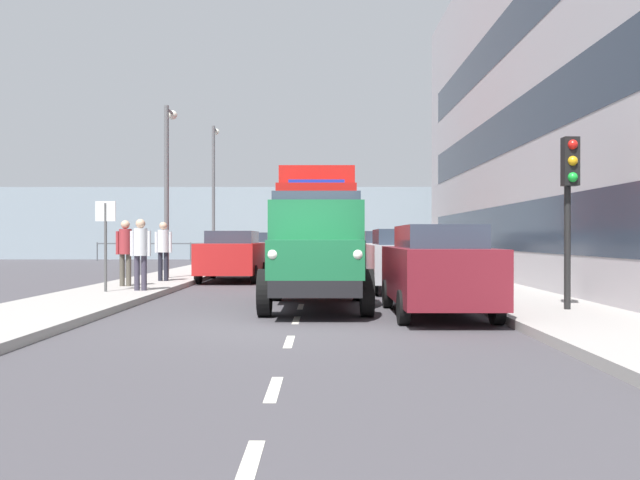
# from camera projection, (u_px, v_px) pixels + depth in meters

# --- Properties ---
(ground_plane) EXTENTS (80.00, 80.00, 0.00)m
(ground_plane) POSITION_uv_depth(u_px,v_px,m) (308.00, 284.00, 21.19)
(ground_plane) COLOR #423F44
(sidewalk_left) EXTENTS (2.50, 43.33, 0.15)m
(sidewalk_left) POSITION_uv_depth(u_px,v_px,m) (459.00, 282.00, 21.17)
(sidewalk_left) COLOR #9E9993
(sidewalk_left) RESTS_ON ground_plane
(sidewalk_right) EXTENTS (2.50, 43.33, 0.15)m
(sidewalk_right) POSITION_uv_depth(u_px,v_px,m) (157.00, 282.00, 21.21)
(sidewalk_right) COLOR #9E9993
(sidewalk_right) RESTS_ON ground_plane
(road_centreline_markings) EXTENTS (0.12, 39.82, 0.01)m
(road_centreline_markings) POSITION_uv_depth(u_px,v_px,m) (308.00, 285.00, 20.86)
(road_centreline_markings) COLOR silver
(road_centreline_markings) RESTS_ON ground_plane
(building_terrace) EXTENTS (8.46, 26.31, 11.89)m
(building_terrace) POSITION_uv_depth(u_px,v_px,m) (633.00, 97.00, 20.90)
(building_terrace) COLOR #B7B2B7
(building_terrace) RESTS_ON ground_plane
(sea_horizon) EXTENTS (80.00, 0.80, 5.00)m
(sea_horizon) POSITION_uv_depth(u_px,v_px,m) (316.00, 223.00, 45.85)
(sea_horizon) COLOR #84939E
(sea_horizon) RESTS_ON ground_plane
(seawall_railing) EXTENTS (28.08, 0.08, 1.20)m
(seawall_railing) POSITION_uv_depth(u_px,v_px,m) (315.00, 247.00, 42.25)
(seawall_railing) COLOR #4C5156
(seawall_railing) RESTS_ON ground_plane
(truck_vintage_green) EXTENTS (2.17, 5.64, 2.43)m
(truck_vintage_green) POSITION_uv_depth(u_px,v_px,m) (316.00, 253.00, 13.75)
(truck_vintage_green) COLOR black
(truck_vintage_green) RESTS_ON ground_plane
(lorry_cargo_red) EXTENTS (2.58, 8.20, 3.87)m
(lorry_cargo_red) POSITION_uv_depth(u_px,v_px,m) (317.00, 221.00, 23.48)
(lorry_cargo_red) COLOR red
(lorry_cargo_red) RESTS_ON ground_plane
(car_maroon_kerbside_near) EXTENTS (1.78, 4.46, 1.72)m
(car_maroon_kerbside_near) POSITION_uv_depth(u_px,v_px,m) (436.00, 269.00, 12.60)
(car_maroon_kerbside_near) COLOR maroon
(car_maroon_kerbside_near) RESTS_ON ground_plane
(car_silver_kerbside_1) EXTENTS (1.87, 3.90, 1.72)m
(car_silver_kerbside_1) POSITION_uv_depth(u_px,v_px,m) (401.00, 259.00, 18.28)
(car_silver_kerbside_1) COLOR #B7BABF
(car_silver_kerbside_1) RESTS_ON ground_plane
(car_white_kerbside_2) EXTENTS (1.81, 4.36, 1.72)m
(car_white_kerbside_2) POSITION_uv_depth(u_px,v_px,m) (382.00, 254.00, 24.10)
(car_white_kerbside_2) COLOR white
(car_white_kerbside_2) RESTS_ON ground_plane
(car_black_kerbside_3) EXTENTS (1.90, 3.90, 1.72)m
(car_black_kerbside_3) POSITION_uv_depth(u_px,v_px,m) (372.00, 251.00, 29.43)
(car_black_kerbside_3) COLOR black
(car_black_kerbside_3) RESTS_ON ground_plane
(car_red_oppositeside_0) EXTENTS (1.98, 4.59, 1.72)m
(car_red_oppositeside_0) POSITION_uv_depth(u_px,v_px,m) (232.00, 255.00, 22.79)
(car_red_oppositeside_0) COLOR #B21E1E
(car_red_oppositeside_0) RESTS_ON ground_plane
(car_grey_oppositeside_1) EXTENTS (1.85, 3.98, 1.72)m
(car_grey_oppositeside_1) POSITION_uv_depth(u_px,v_px,m) (253.00, 251.00, 29.53)
(car_grey_oppositeside_1) COLOR slate
(car_grey_oppositeside_1) RESTS_ON ground_plane
(pedestrian_by_lamp) EXTENTS (0.53, 0.34, 1.82)m
(pedestrian_by_lamp) POSITION_uv_depth(u_px,v_px,m) (141.00, 248.00, 16.76)
(pedestrian_by_lamp) COLOR #383342
(pedestrian_by_lamp) RESTS_ON sidewalk_right
(pedestrian_with_bag) EXTENTS (0.53, 0.34, 1.82)m
(pedestrian_with_bag) POSITION_uv_depth(u_px,v_px,m) (125.00, 247.00, 18.28)
(pedestrian_with_bag) COLOR #4C473D
(pedestrian_with_bag) RESTS_ON sidewalk_right
(pedestrian_strolling) EXTENTS (0.53, 0.34, 1.83)m
(pedestrian_strolling) POSITION_uv_depth(u_px,v_px,m) (163.00, 246.00, 20.49)
(pedestrian_strolling) COLOR black
(pedestrian_strolling) RESTS_ON sidewalk_right
(traffic_light_near) EXTENTS (0.28, 0.41, 3.20)m
(traffic_light_near) POSITION_uv_depth(u_px,v_px,m) (569.00, 185.00, 12.26)
(traffic_light_near) COLOR black
(traffic_light_near) RESTS_ON sidewalk_left
(lamp_post_promenade) EXTENTS (0.32, 1.14, 5.77)m
(lamp_post_promenade) POSITION_uv_depth(u_px,v_px,m) (168.00, 174.00, 22.22)
(lamp_post_promenade) COLOR #59595B
(lamp_post_promenade) RESTS_ON sidewalk_right
(lamp_post_far) EXTENTS (0.32, 1.14, 6.98)m
(lamp_post_far) POSITION_uv_depth(u_px,v_px,m) (214.00, 183.00, 33.33)
(lamp_post_far) COLOR #59595B
(lamp_post_far) RESTS_ON sidewalk_right
(street_sign) EXTENTS (0.50, 0.07, 2.25)m
(street_sign) POSITION_uv_depth(u_px,v_px,m) (106.00, 230.00, 16.41)
(street_sign) COLOR #4C4C4C
(street_sign) RESTS_ON sidewalk_right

